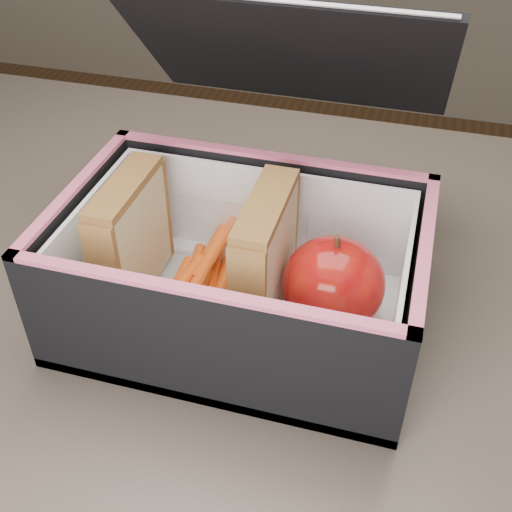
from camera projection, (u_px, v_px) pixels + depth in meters
The scene contains 8 objects.
kitchen_table at pixel (207, 379), 0.62m from camera, with size 1.20×0.80×0.75m.
lunch_bag at pixel (243, 260), 0.52m from camera, with size 0.28×0.32×0.24m.
plastic_tub at pixel (198, 270), 0.53m from camera, with size 0.16×0.11×0.07m, color white, non-canonical shape.
sandwich_left at pixel (131, 237), 0.53m from camera, with size 0.03×0.10×0.11m.
sandwich_right at pixel (265, 259), 0.50m from camera, with size 0.03×0.10×0.11m.
carrot_sticks at pixel (198, 280), 0.54m from camera, with size 0.05×0.15×0.03m.
paper_napkin at pixel (333, 322), 0.52m from camera, with size 0.08×0.08×0.01m, color white.
red_apple at pixel (333, 284), 0.50m from camera, with size 0.09×0.09×0.09m.
Camera 1 is at (0.16, -0.38, 1.14)m, focal length 45.00 mm.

